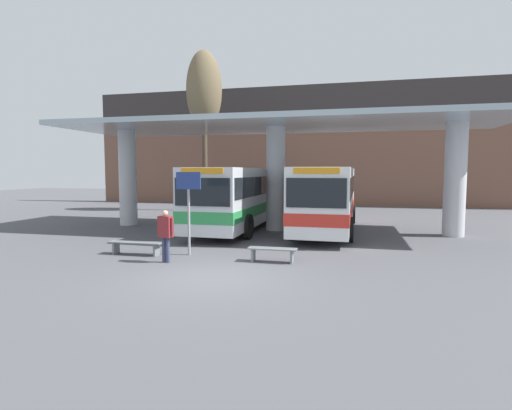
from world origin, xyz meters
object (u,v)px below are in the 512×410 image
(transit_bus_left_bay, at_px, (242,194))
(poplar_tree_behind_left, at_px, (204,92))
(parked_car_street, at_px, (253,196))
(waiting_bench_near_pillar, at_px, (272,252))
(info_sign_platform, at_px, (189,196))
(transit_bus_center_bay, at_px, (327,195))
(waiting_bench_mid_platform, at_px, (136,245))
(pedestrian_waiting, at_px, (165,231))

(transit_bus_left_bay, xyz_separation_m, poplar_tree_behind_left, (-5.20, 8.26, 7.06))
(transit_bus_left_bay, relative_size, parked_car_street, 2.56)
(waiting_bench_near_pillar, xyz_separation_m, info_sign_platform, (-3.07, 0.42, 1.75))
(transit_bus_left_bay, relative_size, info_sign_platform, 3.85)
(transit_bus_center_bay, height_order, waiting_bench_mid_platform, transit_bus_center_bay)
(waiting_bench_near_pillar, bearing_deg, info_sign_platform, 172.22)
(waiting_bench_mid_platform, bearing_deg, parked_car_street, 90.68)
(poplar_tree_behind_left, height_order, parked_car_street, poplar_tree_behind_left)
(transit_bus_left_bay, distance_m, waiting_bench_near_pillar, 8.30)
(transit_bus_center_bay, height_order, parked_car_street, transit_bus_center_bay)
(transit_bus_center_bay, height_order, waiting_bench_near_pillar, transit_bus_center_bay)
(poplar_tree_behind_left, bearing_deg, pedestrian_waiting, -73.40)
(pedestrian_waiting, bearing_deg, info_sign_platform, 88.99)
(waiting_bench_near_pillar, xyz_separation_m, waiting_bench_mid_platform, (-4.91, 0.00, 0.01))
(transit_bus_left_bay, distance_m, pedestrian_waiting, 8.44)
(pedestrian_waiting, bearing_deg, transit_bus_left_bay, 99.52)
(info_sign_platform, relative_size, parked_car_street, 0.66)
(transit_bus_center_bay, xyz_separation_m, waiting_bench_near_pillar, (-1.27, -7.71, -1.41))
(waiting_bench_near_pillar, distance_m, pedestrian_waiting, 3.52)
(waiting_bench_mid_platform, relative_size, poplar_tree_behind_left, 0.17)
(waiting_bench_near_pillar, bearing_deg, waiting_bench_mid_platform, 180.00)
(waiting_bench_mid_platform, height_order, info_sign_platform, info_sign_platform)
(transit_bus_left_bay, relative_size, transit_bus_center_bay, 1.04)
(info_sign_platform, relative_size, pedestrian_waiting, 1.72)
(waiting_bench_near_pillar, xyz_separation_m, poplar_tree_behind_left, (-8.31, 15.82, 8.47))
(poplar_tree_behind_left, distance_m, parked_car_street, 8.71)
(poplar_tree_behind_left, xyz_separation_m, parked_car_street, (3.18, 2.28, -7.78))
(pedestrian_waiting, height_order, poplar_tree_behind_left, poplar_tree_behind_left)
(waiting_bench_near_pillar, distance_m, info_sign_platform, 3.56)
(waiting_bench_near_pillar, bearing_deg, transit_bus_center_bay, 80.61)
(transit_bus_left_bay, bearing_deg, info_sign_platform, 90.98)
(pedestrian_waiting, relative_size, poplar_tree_behind_left, 0.14)
(waiting_bench_mid_platform, xyz_separation_m, info_sign_platform, (1.85, 0.42, 1.73))
(poplar_tree_behind_left, bearing_deg, transit_bus_left_bay, -57.78)
(transit_bus_center_bay, height_order, info_sign_platform, transit_bus_center_bay)
(waiting_bench_near_pillar, bearing_deg, pedestrian_waiting, -165.76)
(waiting_bench_near_pillar, distance_m, poplar_tree_behind_left, 19.78)
(poplar_tree_behind_left, relative_size, parked_car_street, 2.69)
(poplar_tree_behind_left, bearing_deg, waiting_bench_mid_platform, -77.88)
(parked_car_street, bearing_deg, pedestrian_waiting, -85.88)
(transit_bus_center_bay, bearing_deg, waiting_bench_mid_platform, 52.26)
(pedestrian_waiting, bearing_deg, parked_car_street, 106.50)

